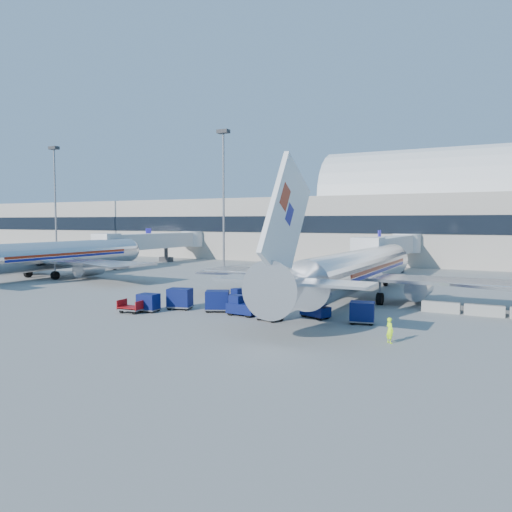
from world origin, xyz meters
The scene contains 20 objects.
ground centered at (0.00, 0.00, 0.00)m, with size 260.00×260.00×0.00m, color gray.
terminal centered at (-13.60, 55.96, 7.52)m, with size 170.00×28.15×21.00m.
airliner_main centered at (10.00, 4.51, 2.93)m, with size 32.00×37.26×12.07m.
airliner_mid centered at (-32.00, 4.51, 2.93)m, with size 32.00×37.26×12.07m.
jetbridge_near centered at (7.60, 30.81, 3.93)m, with size 4.40×27.50×6.25m.
jetbridge_mid centered at (-34.40, 30.81, 3.93)m, with size 4.40×27.50×6.25m.
mast_far_west centered at (-60.00, 30.00, 14.79)m, with size 2.00×1.20×22.60m.
mast_west centered at (-20.00, 30.00, 14.79)m, with size 2.00×1.20×22.60m.
barrier_near centered at (18.00, 2.00, 0.45)m, with size 3.00×0.55×0.90m, color #9E9E96.
barrier_mid centered at (21.30, 2.00, 0.45)m, with size 3.00×0.55×0.90m, color #9E9E96.
tug_lead centered at (4.02, -6.75, 0.74)m, with size 2.59×1.48×1.61m.
tug_right centered at (9.53, -4.89, 0.69)m, with size 2.59×1.98×1.52m.
tug_left centered at (0.60, -1.08, 0.60)m, with size 1.46×2.20×1.32m.
cart_train_a centered at (1.40, -6.21, 0.94)m, with size 2.46×2.24×1.76m.
cart_train_b centered at (-2.08, -6.71, 0.95)m, with size 2.35×2.02×1.78m.
cart_train_c centered at (-3.69, -8.92, 0.80)m, with size 1.82×1.46×1.51m.
cart_solo_near centered at (6.94, -7.53, 0.86)m, with size 2.11×1.80×1.61m.
cart_solo_far centered at (13.47, -5.44, 0.86)m, with size 2.09×1.75×1.62m.
cart_open_red centered at (-4.59, -9.98, 0.37)m, with size 2.04×1.51×0.52m.
ramp_worker centered at (16.59, -10.41, 0.80)m, with size 0.58×0.38×1.60m, color #B2FF1A.
Camera 1 is at (23.38, -41.26, 7.55)m, focal length 35.00 mm.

